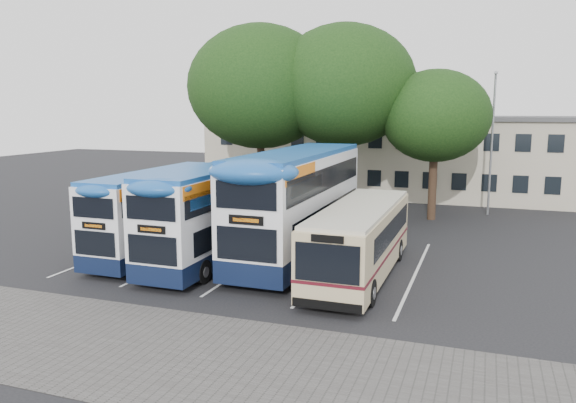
{
  "coord_description": "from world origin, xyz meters",
  "views": [
    {
      "loc": [
        5.82,
        -17.85,
        6.79
      ],
      "look_at": [
        -2.34,
        5.0,
        2.75
      ],
      "focal_mm": 35.0,
      "sensor_mm": 36.0,
      "label": 1
    }
  ],
  "objects_px": {
    "tree_mid": "(345,86)",
    "bus_dd_right": "(299,199)",
    "bus_dd_left": "(160,208)",
    "bus_dd_mid": "(216,209)",
    "bus_single": "(361,236)",
    "tree_right": "(435,116)",
    "tree_left": "(260,87)",
    "lamp_post": "(492,136)"
  },
  "relations": [
    {
      "from": "lamp_post",
      "to": "bus_single",
      "type": "distance_m",
      "value": 17.01
    },
    {
      "from": "tree_left",
      "to": "bus_single",
      "type": "distance_m",
      "value": 17.06
    },
    {
      "from": "bus_dd_left",
      "to": "bus_single",
      "type": "distance_m",
      "value": 9.67
    },
    {
      "from": "bus_dd_left",
      "to": "bus_dd_mid",
      "type": "height_order",
      "value": "bus_dd_mid"
    },
    {
      "from": "tree_right",
      "to": "bus_dd_mid",
      "type": "distance_m",
      "value": 15.82
    },
    {
      "from": "tree_right",
      "to": "bus_dd_left",
      "type": "distance_m",
      "value": 17.48
    },
    {
      "from": "tree_left",
      "to": "bus_dd_left",
      "type": "distance_m",
      "value": 13.52
    },
    {
      "from": "lamp_post",
      "to": "bus_dd_mid",
      "type": "distance_m",
      "value": 19.63
    },
    {
      "from": "bus_single",
      "to": "tree_left",
      "type": "bearing_deg",
      "value": 127.19
    },
    {
      "from": "tree_left",
      "to": "bus_dd_mid",
      "type": "relative_size",
      "value": 1.2
    },
    {
      "from": "tree_mid",
      "to": "bus_dd_mid",
      "type": "height_order",
      "value": "tree_mid"
    },
    {
      "from": "bus_dd_right",
      "to": "bus_dd_left",
      "type": "bearing_deg",
      "value": -165.74
    },
    {
      "from": "tree_mid",
      "to": "bus_single",
      "type": "height_order",
      "value": "tree_mid"
    },
    {
      "from": "tree_right",
      "to": "bus_single",
      "type": "distance_m",
      "value": 14.07
    },
    {
      "from": "bus_dd_mid",
      "to": "bus_single",
      "type": "xyz_separation_m",
      "value": [
        6.65,
        -0.28,
        -0.67
      ]
    },
    {
      "from": "bus_dd_left",
      "to": "bus_single",
      "type": "xyz_separation_m",
      "value": [
        9.64,
        -0.45,
        -0.49
      ]
    },
    {
      "from": "lamp_post",
      "to": "bus_single",
      "type": "bearing_deg",
      "value": -107.01
    },
    {
      "from": "bus_dd_mid",
      "to": "bus_dd_right",
      "type": "relative_size",
      "value": 0.87
    },
    {
      "from": "bus_single",
      "to": "tree_mid",
      "type": "bearing_deg",
      "value": 107.08
    },
    {
      "from": "bus_dd_left",
      "to": "tree_right",
      "type": "bearing_deg",
      "value": 48.59
    },
    {
      "from": "tree_right",
      "to": "lamp_post",
      "type": "bearing_deg",
      "value": 39.92
    },
    {
      "from": "bus_dd_right",
      "to": "bus_single",
      "type": "distance_m",
      "value": 4.05
    },
    {
      "from": "tree_left",
      "to": "tree_mid",
      "type": "bearing_deg",
      "value": 7.87
    },
    {
      "from": "tree_mid",
      "to": "bus_dd_mid",
      "type": "xyz_separation_m",
      "value": [
        -2.56,
        -13.03,
        -5.87
      ]
    },
    {
      "from": "tree_right",
      "to": "bus_dd_right",
      "type": "height_order",
      "value": "tree_right"
    },
    {
      "from": "bus_dd_left",
      "to": "bus_single",
      "type": "bearing_deg",
      "value": -2.67
    },
    {
      "from": "bus_dd_left",
      "to": "bus_dd_right",
      "type": "distance_m",
      "value": 6.53
    },
    {
      "from": "bus_dd_left",
      "to": "bus_dd_right",
      "type": "height_order",
      "value": "bus_dd_right"
    },
    {
      "from": "bus_dd_right",
      "to": "tree_right",
      "type": "bearing_deg",
      "value": 66.14
    },
    {
      "from": "tree_left",
      "to": "bus_dd_left",
      "type": "bearing_deg",
      "value": -90.53
    },
    {
      "from": "bus_dd_mid",
      "to": "bus_dd_left",
      "type": "bearing_deg",
      "value": 176.8
    },
    {
      "from": "bus_dd_right",
      "to": "tree_mid",
      "type": "bearing_deg",
      "value": 93.82
    },
    {
      "from": "bus_dd_mid",
      "to": "lamp_post",
      "type": "bearing_deg",
      "value": 53.63
    },
    {
      "from": "tree_left",
      "to": "bus_dd_right",
      "type": "xyz_separation_m",
      "value": [
        6.19,
        -10.51,
        -5.46
      ]
    },
    {
      "from": "bus_dd_left",
      "to": "bus_dd_mid",
      "type": "distance_m",
      "value": 3.0
    },
    {
      "from": "bus_dd_left",
      "to": "bus_dd_mid",
      "type": "relative_size",
      "value": 0.92
    },
    {
      "from": "lamp_post",
      "to": "bus_dd_right",
      "type": "height_order",
      "value": "lamp_post"
    },
    {
      "from": "lamp_post",
      "to": "bus_single",
      "type": "relative_size",
      "value": 0.92
    },
    {
      "from": "tree_right",
      "to": "tree_left",
      "type": "bearing_deg",
      "value": -176.81
    },
    {
      "from": "tree_mid",
      "to": "bus_dd_right",
      "type": "height_order",
      "value": "tree_mid"
    },
    {
      "from": "tree_mid",
      "to": "bus_single",
      "type": "bearing_deg",
      "value": -72.92
    },
    {
      "from": "tree_left",
      "to": "tree_mid",
      "type": "xyz_separation_m",
      "value": [
        5.44,
        0.75,
        0.05
      ]
    }
  ]
}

